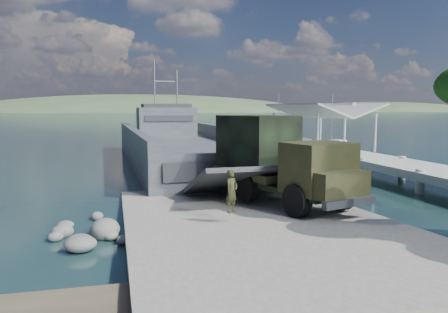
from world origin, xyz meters
TOP-DOWN VIEW (x-y plane):
  - ground at (0.00, 0.00)m, footprint 1400.00×1400.00m
  - boat_ramp at (0.00, -1.00)m, footprint 10.00×18.00m
  - shoreline_rocks at (-6.20, 0.50)m, footprint 3.20×5.60m
  - distant_headlands at (50.00, 560.00)m, footprint 1000.00×240.00m
  - pier at (13.00, 18.77)m, footprint 6.40×44.00m
  - landing_craft at (0.59, 21.36)m, footprint 10.27×37.02m
  - military_truck at (1.96, 2.08)m, footprint 4.85×8.89m
  - soldier at (-1.05, -1.34)m, footprint 0.71×0.68m
  - sailboat_near at (19.69, 30.09)m, footprint 3.39×5.67m
  - sailboat_far at (16.12, 38.43)m, footprint 1.95×5.83m

SIDE VIEW (x-z plane):
  - ground at x=0.00m, z-range 0.00..0.00m
  - shoreline_rocks at x=-6.20m, z-range -0.45..0.45m
  - distant_headlands at x=50.00m, z-range -24.00..24.00m
  - boat_ramp at x=0.00m, z-range 0.00..0.50m
  - sailboat_near at x=19.69m, z-range -2.97..3.68m
  - sailboat_far at x=16.12m, z-range -3.13..3.88m
  - landing_craft at x=0.59m, z-range -4.57..6.35m
  - soldier at x=-1.05m, z-range 0.50..2.13m
  - pier at x=13.00m, z-range -1.45..4.65m
  - military_truck at x=1.96m, z-range 0.49..4.45m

